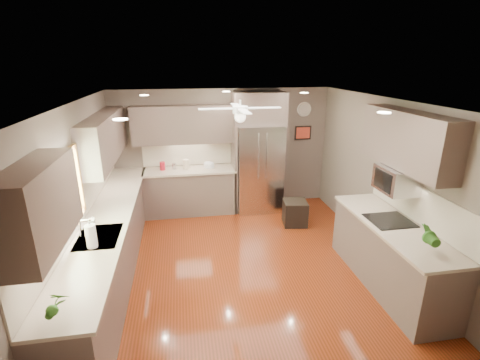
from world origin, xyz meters
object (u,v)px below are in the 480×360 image
object	(u,v)px
canister_b	(174,166)
refrigerator	(258,155)
canister_a	(162,166)
potted_plant_left	(56,304)
bowl	(209,167)
potted_plant_right	(430,236)
canister_c	(186,164)
microwave	(397,180)
soap_bottle	(92,221)
paper_towel	(91,236)
stool	(295,213)

from	to	relation	value
canister_b	refrigerator	bearing A→B (deg)	-2.47
canister_a	potted_plant_left	xyz separation A→B (m)	(-0.70, -4.22, 0.08)
canister_b	bowl	xyz separation A→B (m)	(0.70, -0.03, -0.04)
potted_plant_right	canister_a	bearing A→B (deg)	130.31
canister_c	microwave	size ratio (longest dim) A/B	0.37
canister_b	soap_bottle	size ratio (longest dim) A/B	0.74
potted_plant_right	paper_towel	world-z (taller)	potted_plant_right
soap_bottle	paper_towel	size ratio (longest dim) A/B	0.55
potted_plant_left	microwave	distance (m)	4.25
potted_plant_right	stool	world-z (taller)	potted_plant_right
potted_plant_right	stool	distance (m)	2.97
canister_c	bowl	size ratio (longest dim) A/B	0.89
potted_plant_right	refrigerator	world-z (taller)	refrigerator
bowl	microwave	xyz separation A→B (m)	(2.35, -2.75, 0.51)
canister_a	paper_towel	bearing A→B (deg)	-102.97
potted_plant_left	soap_bottle	bearing A→B (deg)	93.57
canister_c	potted_plant_right	bearing A→B (deg)	-54.22
canister_c	paper_towel	world-z (taller)	paper_towel
canister_a	paper_towel	size ratio (longest dim) A/B	0.55
soap_bottle	microwave	world-z (taller)	microwave
canister_a	bowl	distance (m)	0.93
potted_plant_right	microwave	xyz separation A→B (m)	(0.12, 0.94, 0.36)
paper_towel	stool	bearing A→B (deg)	32.53
bowl	canister_c	bearing A→B (deg)	174.97
canister_b	canister_c	xyz separation A→B (m)	(0.24, 0.01, 0.02)
microwave	canister_a	bearing A→B (deg)	139.66
microwave	stool	xyz separation A→B (m)	(-0.78, 1.82, -1.24)
soap_bottle	potted_plant_left	bearing A→B (deg)	-86.43
soap_bottle	paper_towel	distance (m)	0.56
stool	canister_a	bearing A→B (deg)	158.89
canister_b	potted_plant_left	size ratio (longest dim) A/B	0.40
refrigerator	microwave	world-z (taller)	refrigerator
canister_a	bowl	size ratio (longest dim) A/B	0.75
potted_plant_right	microwave	bearing A→B (deg)	82.49
potted_plant_left	bowl	size ratio (longest dim) A/B	1.39
canister_c	refrigerator	xyz separation A→B (m)	(1.48, -0.09, 0.16)
microwave	potted_plant_right	bearing A→B (deg)	-97.51
soap_bottle	potted_plant_left	xyz separation A→B (m)	(0.11, -1.78, 0.07)
bowl	paper_towel	bearing A→B (deg)	-118.68
canister_b	refrigerator	distance (m)	1.73
canister_b	paper_towel	world-z (taller)	paper_towel
potted_plant_right	microwave	distance (m)	1.01
stool	paper_towel	size ratio (longest dim) A/B	1.62
canister_a	potted_plant_right	size ratio (longest dim) A/B	0.47
potted_plant_left	potted_plant_right	distance (m)	3.89
potted_plant_right	refrigerator	distance (m)	3.84
potted_plant_right	bowl	distance (m)	4.31
microwave	canister_b	bearing A→B (deg)	137.59
canister_c	potted_plant_left	distance (m)	4.39
soap_bottle	paper_towel	bearing A→B (deg)	-77.77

